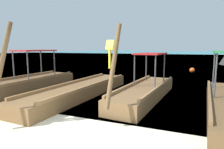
% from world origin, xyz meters
% --- Properties ---
extents(ground, '(120.00, 120.00, 0.00)m').
position_xyz_m(ground, '(0.00, 0.00, 0.00)').
color(ground, beige).
extents(sea_water, '(120.00, 120.00, 0.00)m').
position_xyz_m(sea_water, '(0.00, 61.64, 0.00)').
color(sea_water, teal).
rests_on(sea_water, ground).
extents(longtail_boat_violet_ribbon, '(1.55, 5.85, 2.52)m').
position_xyz_m(longtail_boat_violet_ribbon, '(-4.05, 3.30, 0.37)').
color(longtail_boat_violet_ribbon, brown).
rests_on(longtail_boat_violet_ribbon, ground).
extents(longtail_boat_blue_ribbon, '(1.58, 7.13, 2.69)m').
position_xyz_m(longtail_boat_blue_ribbon, '(-1.48, 3.79, 0.26)').
color(longtail_boat_blue_ribbon, brown).
rests_on(longtail_boat_blue_ribbon, ground).
extents(longtail_boat_yellow_ribbon, '(1.62, 5.89, 2.67)m').
position_xyz_m(longtail_boat_yellow_ribbon, '(1.10, 4.41, 0.32)').
color(longtail_boat_yellow_ribbon, brown).
rests_on(longtail_boat_yellow_ribbon, ground).
extents(mooring_buoy_far, '(0.41, 0.41, 0.41)m').
position_xyz_m(mooring_buoy_far, '(2.86, 13.85, 0.21)').
color(mooring_buoy_far, '#EA5119').
rests_on(mooring_buoy_far, sea_water).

